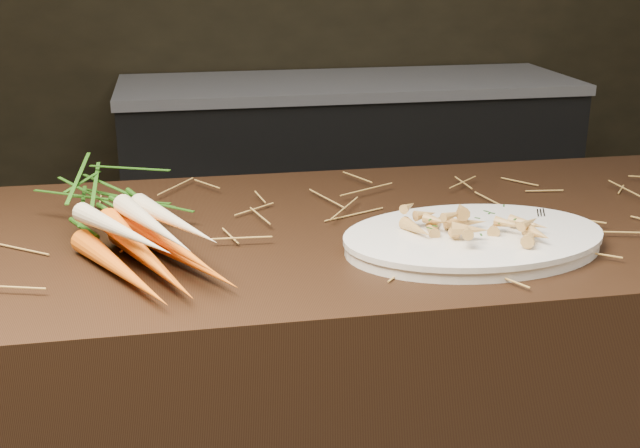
{
  "coord_description": "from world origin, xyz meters",
  "views": [
    {
      "loc": [
        -0.4,
        -0.97,
        1.36
      ],
      "look_at": [
        -0.19,
        0.15,
        0.96
      ],
      "focal_mm": 45.0,
      "sensor_mm": 36.0,
      "label": 1
    }
  ],
  "objects": [
    {
      "name": "serving_fork",
      "position": [
        0.21,
        0.15,
        0.92
      ],
      "size": [
        0.07,
        0.15,
        0.0
      ],
      "primitive_type": "cube",
      "rotation": [
        0.0,
        0.0,
        -0.39
      ],
      "color": "silver",
      "rests_on": "serving_platter"
    },
    {
      "name": "main_counter",
      "position": [
        0.0,
        0.3,
        0.45
      ],
      "size": [
        2.4,
        0.7,
        0.9
      ],
      "primitive_type": "cube",
      "color": "black",
      "rests_on": "ground"
    },
    {
      "name": "back_counter",
      "position": [
        0.3,
        2.18,
        0.42
      ],
      "size": [
        1.82,
        0.62,
        0.84
      ],
      "color": "black",
      "rests_on": "ground"
    },
    {
      "name": "root_veg_bunch",
      "position": [
        -0.5,
        0.28,
        0.95
      ],
      "size": [
        0.36,
        0.55,
        0.1
      ],
      "rotation": [
        0.0,
        0.0,
        0.4
      ],
      "color": "#E04F12",
      "rests_on": "main_counter"
    },
    {
      "name": "roasted_veg_heap",
      "position": [
        0.06,
        0.16,
        0.95
      ],
      "size": [
        0.21,
        0.16,
        0.05
      ],
      "primitive_type": null,
      "rotation": [
        0.0,
        0.0,
        0.06
      ],
      "color": "#C18847",
      "rests_on": "serving_platter"
    },
    {
      "name": "straw_bedding",
      "position": [
        0.0,
        0.3,
        0.91
      ],
      "size": [
        1.4,
        0.6,
        0.02
      ],
      "primitive_type": null,
      "color": "#A47B33",
      "rests_on": "main_counter"
    },
    {
      "name": "serving_platter",
      "position": [
        0.06,
        0.16,
        0.91
      ],
      "size": [
        0.43,
        0.3,
        0.02
      ],
      "primitive_type": null,
      "rotation": [
        0.0,
        0.0,
        0.06
      ],
      "color": "white",
      "rests_on": "main_counter"
    }
  ]
}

